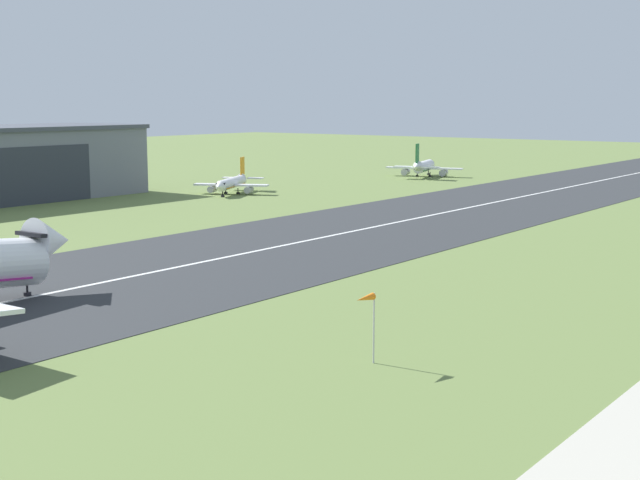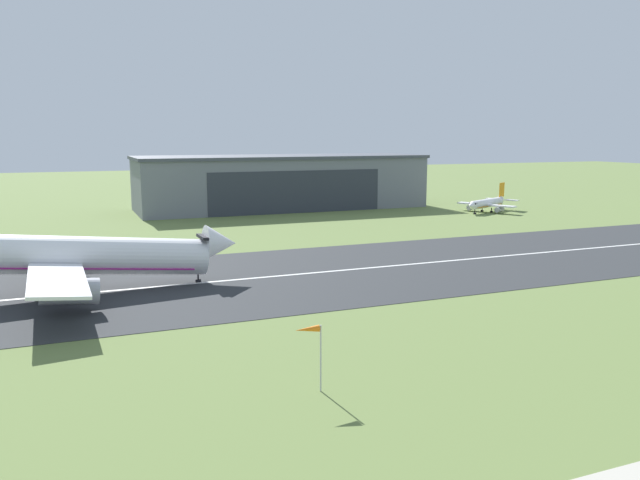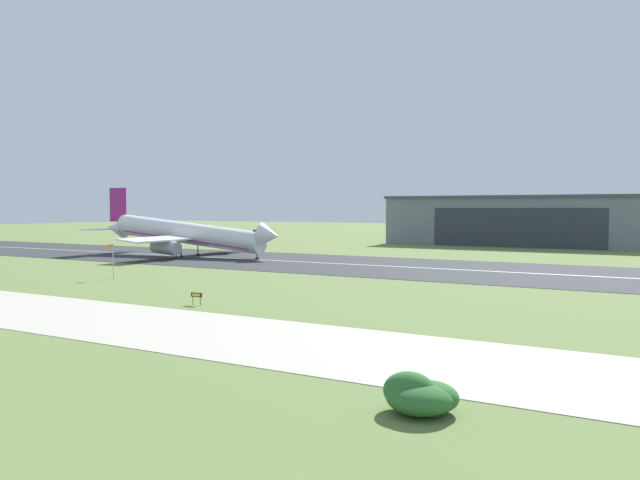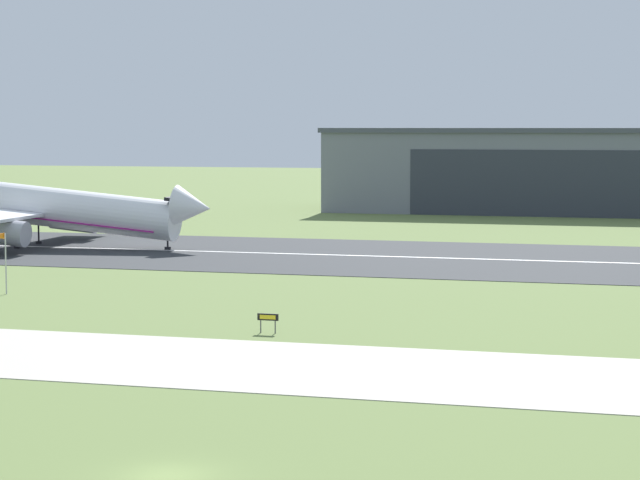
{
  "view_description": "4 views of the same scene",
  "coord_description": "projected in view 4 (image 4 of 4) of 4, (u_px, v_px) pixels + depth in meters",
  "views": [
    {
      "loc": [
        -98.61,
        16.02,
        21.31
      ],
      "look_at": [
        -5.2,
        85.49,
        3.14
      ],
      "focal_mm": 50.0,
      "sensor_mm": 36.0,
      "label": 1
    },
    {
      "loc": [
        -58.55,
        7.78,
        21.68
      ],
      "look_at": [
        -24.94,
        89.5,
        6.95
      ],
      "focal_mm": 35.0,
      "sensor_mm": 36.0,
      "label": 2
    },
    {
      "loc": [
        43.71,
        -20.34,
        12.2
      ],
      "look_at": [
        -12.67,
        79.73,
        6.19
      ],
      "focal_mm": 35.0,
      "sensor_mm": 36.0,
      "label": 3
    },
    {
      "loc": [
        21.76,
        -52.62,
        16.08
      ],
      "look_at": [
        -13.79,
        77.03,
        3.92
      ],
      "focal_mm": 70.0,
      "sensor_mm": 36.0,
      "label": 4
    }
  ],
  "objects": [
    {
      "name": "taxiway_road",
      "position": [
        320.0,
        368.0,
        83.48
      ],
      "size": [
        384.79,
        17.6,
        0.05
      ],
      "primitive_type": "cube",
      "color": "#B2AD9E",
      "rests_on": "ground_plane"
    },
    {
      "name": "hangar_building",
      "position": [
        557.0,
        170.0,
        236.24
      ],
      "size": [
        86.76,
        27.91,
        15.99
      ],
      "color": "slate",
      "rests_on": "ground_plane"
    },
    {
      "name": "airplane_landing",
      "position": [
        22.0,
        205.0,
        168.38
      ],
      "size": [
        55.01,
        43.9,
        17.41
      ],
      "color": "white",
      "rests_on": "ground_plane"
    },
    {
      "name": "ground_plane",
      "position": [
        391.0,
        319.0,
        105.03
      ],
      "size": [
        753.05,
        753.05,
        0.0
      ],
      "primitive_type": "plane",
      "color": "olive"
    },
    {
      "name": "runway_sign",
      "position": [
        268.0,
        318.0,
        97.6
      ],
      "size": [
        1.7,
        0.13,
        1.55
      ],
      "color": "#4C4C51",
      "rests_on": "ground_plane"
    },
    {
      "name": "runway_strip",
      "position": [
        475.0,
        259.0,
        152.33
      ],
      "size": [
        513.05,
        42.89,
        0.06
      ],
      "primitive_type": "cube",
      "color": "#2B2D30",
      "rests_on": "ground_plane"
    },
    {
      "name": "runway_centreline",
      "position": [
        475.0,
        259.0,
        152.33
      ],
      "size": [
        461.75,
        0.7,
        0.01
      ],
      "primitive_type": "cube",
      "color": "silver",
      "rests_on": "runway_strip"
    }
  ]
}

